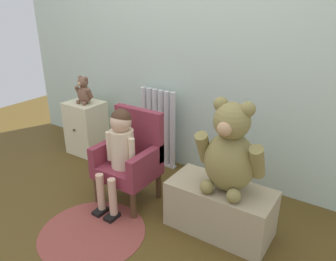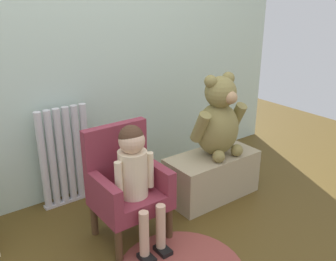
% 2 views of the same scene
% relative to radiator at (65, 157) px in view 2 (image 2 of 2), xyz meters
% --- Properties ---
extents(back_wall, '(3.80, 0.05, 2.40)m').
position_rel_radiator_xyz_m(back_wall, '(0.21, 0.12, 0.85)').
color(back_wall, silver).
rests_on(back_wall, ground_plane).
extents(radiator, '(0.37, 0.05, 0.71)m').
position_rel_radiator_xyz_m(radiator, '(0.00, 0.00, 0.00)').
color(radiator, silver).
rests_on(radiator, ground_plane).
extents(child_armchair, '(0.42, 0.37, 0.69)m').
position_rel_radiator_xyz_m(child_armchair, '(0.15, -0.57, -0.01)').
color(child_armchair, maroon).
rests_on(child_armchair, ground_plane).
extents(child_figure, '(0.25, 0.35, 0.74)m').
position_rel_radiator_xyz_m(child_figure, '(0.15, -0.68, 0.13)').
color(child_figure, beige).
rests_on(child_figure, ground_plane).
extents(low_bench, '(0.68, 0.32, 0.33)m').
position_rel_radiator_xyz_m(low_bench, '(0.88, -0.55, -0.19)').
color(low_bench, tan).
rests_on(low_bench, ground_plane).
extents(large_teddy_bear, '(0.43, 0.30, 0.59)m').
position_rel_radiator_xyz_m(large_teddy_bear, '(0.92, -0.55, 0.23)').
color(large_teddy_bear, olive).
rests_on(large_teddy_bear, low_bench).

